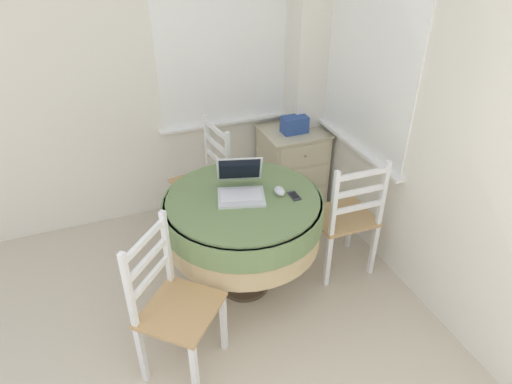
# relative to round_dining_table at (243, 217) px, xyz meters

# --- Properties ---
(corner_room_shell) EXTENTS (4.33, 5.03, 2.55)m
(corner_room_shell) POSITION_rel_round_dining_table_xyz_m (0.25, 0.06, 0.66)
(corner_room_shell) COLOR white
(corner_room_shell) RESTS_ON ground_plane
(round_dining_table) EXTENTS (1.06, 1.06, 0.77)m
(round_dining_table) POSITION_rel_round_dining_table_xyz_m (0.00, 0.00, 0.00)
(round_dining_table) COLOR #4C3D2D
(round_dining_table) RESTS_ON ground_plane
(laptop) EXTENTS (0.38, 0.41, 0.23)m
(laptop) POSITION_rel_round_dining_table_xyz_m (0.00, 0.05, 0.20)
(laptop) COLOR silver
(laptop) RESTS_ON round_dining_table
(computer_mouse) EXTENTS (0.06, 0.10, 0.05)m
(computer_mouse) POSITION_rel_round_dining_table_xyz_m (0.24, -0.05, 0.18)
(computer_mouse) COLOR silver
(computer_mouse) RESTS_ON round_dining_table
(cell_phone) EXTENTS (0.05, 0.11, 0.01)m
(cell_phone) POSITION_rel_round_dining_table_xyz_m (0.32, -0.11, 0.16)
(cell_phone) COLOR #2D2D33
(cell_phone) RESTS_ON round_dining_table
(dining_chair_near_back_window) EXTENTS (0.45, 0.48, 0.96)m
(dining_chair_near_back_window) POSITION_rel_round_dining_table_xyz_m (-0.06, 0.75, -0.15)
(dining_chair_near_back_window) COLOR tan
(dining_chair_near_back_window) RESTS_ON ground_plane
(dining_chair_near_right_window) EXTENTS (0.44, 0.40, 0.96)m
(dining_chair_near_right_window) POSITION_rel_round_dining_table_xyz_m (0.75, -0.09, -0.15)
(dining_chair_near_right_window) COLOR tan
(dining_chair_near_right_window) RESTS_ON ground_plane
(dining_chair_camera_near) EXTENTS (0.58, 0.58, 0.96)m
(dining_chair_camera_near) POSITION_rel_round_dining_table_xyz_m (-0.59, -0.47, -0.15)
(dining_chair_camera_near) COLOR tan
(dining_chair_camera_near) RESTS_ON ground_plane
(corner_cabinet) EXTENTS (0.54, 0.50, 0.70)m
(corner_cabinet) POSITION_rel_round_dining_table_xyz_m (0.81, 0.94, -0.26)
(corner_cabinet) COLOR beige
(corner_cabinet) RESTS_ON ground_plane
(storage_box) EXTENTS (0.22, 0.13, 0.14)m
(storage_box) POSITION_rel_round_dining_table_xyz_m (0.80, 0.90, 0.16)
(storage_box) COLOR #2D4C93
(storage_box) RESTS_ON corner_cabinet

